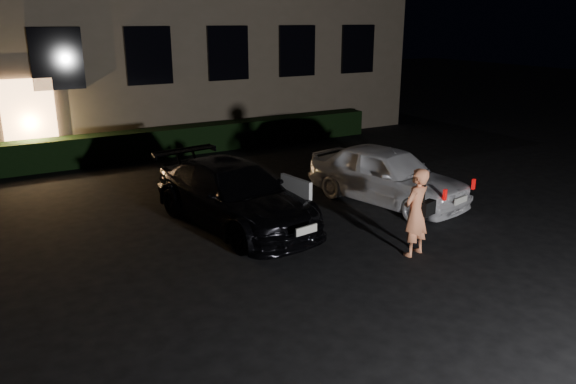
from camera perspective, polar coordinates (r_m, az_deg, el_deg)
ground at (r=8.91m, az=8.67°, el=-10.17°), size 80.00×80.00×0.00m
hedge at (r=17.73m, az=-12.95°, el=4.90°), size 15.00×0.70×0.85m
sedan at (r=11.47m, az=-5.46°, el=-0.26°), size 2.39×4.62×1.28m
hatch at (r=13.00m, az=10.00°, el=1.75°), size 2.38×4.13×1.32m
man at (r=10.14m, az=12.89°, el=-2.01°), size 0.73×0.52×1.60m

